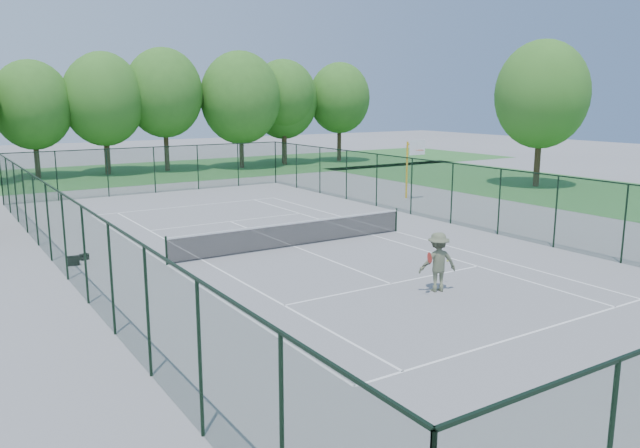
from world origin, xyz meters
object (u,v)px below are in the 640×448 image
Objects in this scene: basketball_goal at (413,157)px; sports_bag_a at (73,261)px; tennis_player at (438,262)px; tennis_net at (294,233)px.

sports_bag_a is (-20.88, -5.05, -2.40)m from basketball_goal.
sports_bag_a is 13.36m from tennis_player.
tennis_net is at bearing -150.95° from basketball_goal.
basketball_goal is 18.85m from tennis_player.
tennis_net is 8.65m from sports_bag_a.
tennis_player is at bearing -38.90° from sports_bag_a.
tennis_player is (-11.68, -14.71, -1.61)m from basketball_goal.
basketball_goal is 21.62m from sports_bag_a.
sports_bag_a is (-8.44, 1.86, -0.40)m from tennis_net.
sports_bag_a is at bearing -166.40° from basketball_goal.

